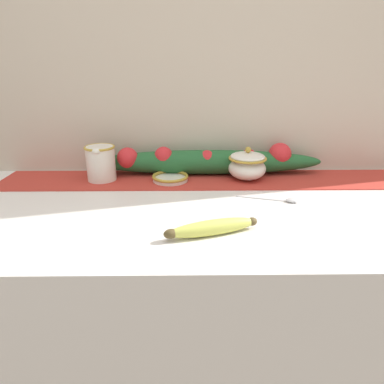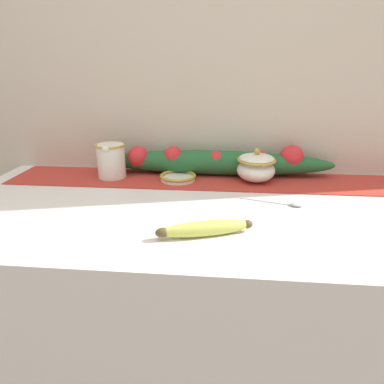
{
  "view_description": "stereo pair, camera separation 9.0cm",
  "coord_description": "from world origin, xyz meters",
  "px_view_note": "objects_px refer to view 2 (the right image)",
  "views": [
    {
      "loc": [
        -0.07,
        -0.87,
        1.29
      ],
      "look_at": [
        -0.06,
        -0.03,
        0.97
      ],
      "focal_mm": 32.0,
      "sensor_mm": 36.0,
      "label": 1
    },
    {
      "loc": [
        0.02,
        -0.87,
        1.29
      ],
      "look_at": [
        -0.06,
        -0.03,
        0.97
      ],
      "focal_mm": 32.0,
      "sensor_mm": 36.0,
      "label": 2
    }
  ],
  "objects_px": {
    "cream_pitcher": "(111,159)",
    "small_dish": "(178,177)",
    "sugar_bowl": "(256,167)",
    "spoon": "(291,204)",
    "banana": "(205,228)"
  },
  "relations": [
    {
      "from": "sugar_bowl",
      "to": "banana",
      "type": "relative_size",
      "value": 0.56
    },
    {
      "from": "small_dish",
      "to": "spoon",
      "type": "xyz_separation_m",
      "value": [
        0.34,
        -0.18,
        -0.01
      ]
    },
    {
      "from": "sugar_bowl",
      "to": "small_dish",
      "type": "distance_m",
      "value": 0.26
    },
    {
      "from": "cream_pitcher",
      "to": "spoon",
      "type": "height_order",
      "value": "cream_pitcher"
    },
    {
      "from": "sugar_bowl",
      "to": "banana",
      "type": "height_order",
      "value": "sugar_bowl"
    },
    {
      "from": "sugar_bowl",
      "to": "small_dish",
      "type": "relative_size",
      "value": 1.04
    },
    {
      "from": "cream_pitcher",
      "to": "sugar_bowl",
      "type": "relative_size",
      "value": 0.94
    },
    {
      "from": "cream_pitcher",
      "to": "sugar_bowl",
      "type": "xyz_separation_m",
      "value": [
        0.49,
        -0.0,
        -0.01
      ]
    },
    {
      "from": "spoon",
      "to": "small_dish",
      "type": "bearing_deg",
      "value": 168.74
    },
    {
      "from": "spoon",
      "to": "sugar_bowl",
      "type": "bearing_deg",
      "value": 129.95
    },
    {
      "from": "small_dish",
      "to": "spoon",
      "type": "height_order",
      "value": "small_dish"
    },
    {
      "from": "sugar_bowl",
      "to": "cream_pitcher",
      "type": "bearing_deg",
      "value": 179.81
    },
    {
      "from": "small_dish",
      "to": "banana",
      "type": "bearing_deg",
      "value": -73.44
    },
    {
      "from": "sugar_bowl",
      "to": "banana",
      "type": "xyz_separation_m",
      "value": [
        -0.14,
        -0.39,
        -0.03
      ]
    },
    {
      "from": "cream_pitcher",
      "to": "small_dish",
      "type": "height_order",
      "value": "cream_pitcher"
    }
  ]
}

